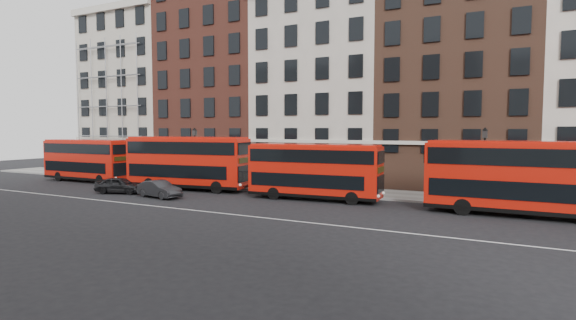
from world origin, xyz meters
The scene contains 14 objects.
ground centered at (0.00, 0.00, 0.00)m, with size 120.00×120.00×0.00m, color black.
pavement centered at (0.00, 10.50, 0.07)m, with size 80.00×5.00×0.15m, color gray.
kerb centered at (0.00, 8.00, 0.08)m, with size 80.00×0.30×0.16m, color gray.
road_centre_line centered at (0.00, -2.00, 0.01)m, with size 70.00×0.12×0.01m, color white.
building_terrace centered at (-0.31, 17.88, 10.24)m, with size 64.00×11.95×22.00m.
bus_a centered at (-21.18, 5.62, 2.28)m, with size 10.14×2.48×4.26m.
bus_b centered at (-8.07, 5.61, 2.50)m, with size 11.33×4.01×4.66m.
bus_c centered at (4.11, 5.61, 2.26)m, with size 10.18×3.14×4.21m.
bus_d centered at (17.87, 5.62, 2.48)m, with size 11.02×2.73×4.62m.
car_rear centered at (-11.57, 1.25, 0.69)m, with size 1.63×4.04×1.38m, color black.
car_front centered at (-7.03, 1.06, 0.67)m, with size 1.41×4.05×1.34m, color #242427.
lamp_post_left centered at (-9.43, 8.33, 3.08)m, with size 0.44×0.44×5.33m.
lamp_post_right centered at (15.61, 9.08, 3.08)m, with size 0.44×0.44×5.33m.
iron_railings centered at (0.00, 12.70, 0.65)m, with size 6.60×0.06×1.00m, color black, non-canonical shape.
Camera 1 is at (17.98, -25.01, 5.37)m, focal length 28.00 mm.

